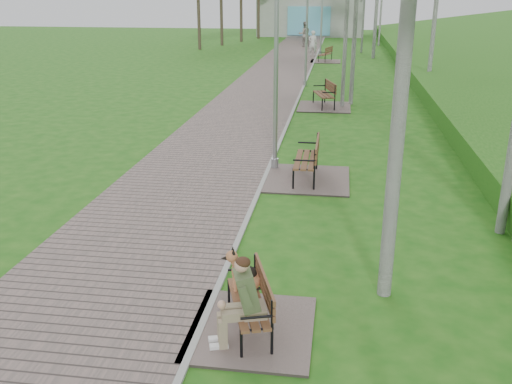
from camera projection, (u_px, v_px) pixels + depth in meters
ground at (214, 299)px, 8.56m from camera, size 120.00×120.00×0.00m
walkway at (271, 80)px, 28.82m from camera, size 3.50×67.00×0.04m
kerb at (306, 81)px, 28.58m from camera, size 0.10×67.00×0.05m
building_north at (311, 14)px, 55.56m from camera, size 10.00×5.20×4.00m
bench_main at (245, 305)px, 7.63m from camera, size 1.67×1.85×1.45m
bench_second at (306, 171)px, 13.80m from camera, size 2.04×2.27×1.25m
bench_third at (324, 101)px, 22.24m from camera, size 2.03×2.26×1.25m
bench_far at (325, 58)px, 36.09m from camera, size 1.87×2.07×1.15m
lamp_post_near at (276, 82)px, 13.97m from camera, size 0.19×0.19×4.80m
lamp_post_second at (306, 39)px, 26.46m from camera, size 0.18×0.18×4.61m
lamp_post_third at (322, 16)px, 37.97m from camera, size 0.22×0.22×5.67m
pedestrian_near at (313, 43)px, 39.05m from camera, size 0.66×0.47×1.69m
pedestrian_far at (304, 34)px, 44.96m from camera, size 1.11×0.97×1.94m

